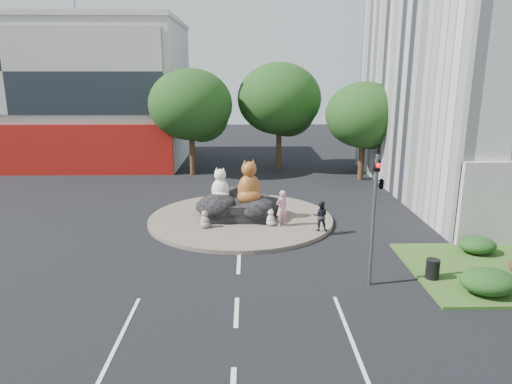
# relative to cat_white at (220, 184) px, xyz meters

# --- Properties ---
(ground) EXTENTS (120.00, 120.00, 0.00)m
(ground) POSITION_rel_cat_white_xyz_m (1.08, -9.99, -2.03)
(ground) COLOR black
(ground) RESTS_ON ground
(roundabout_island) EXTENTS (10.00, 10.00, 0.20)m
(roundabout_island) POSITION_rel_cat_white_xyz_m (1.08, 0.01, -1.93)
(roundabout_island) COLOR brown
(roundabout_island) RESTS_ON ground
(rock_plinth) EXTENTS (3.20, 2.60, 0.90)m
(rock_plinth) POSITION_rel_cat_white_xyz_m (1.08, 0.01, -1.38)
(rock_plinth) COLOR black
(rock_plinth) RESTS_ON roundabout_island
(shophouse_block) EXTENTS (25.20, 12.30, 17.40)m
(shophouse_block) POSITION_rel_cat_white_xyz_m (-16.92, 17.93, 4.15)
(shophouse_block) COLOR beige
(shophouse_block) RESTS_ON ground
(tree_left) EXTENTS (6.46, 6.46, 8.27)m
(tree_left) POSITION_rel_cat_white_xyz_m (-2.85, 12.08, 3.21)
(tree_left) COLOR #382314
(tree_left) RESTS_ON ground
(tree_mid) EXTENTS (6.84, 6.84, 8.76)m
(tree_mid) POSITION_rel_cat_white_xyz_m (4.15, 14.08, 3.52)
(tree_mid) COLOR #382314
(tree_mid) RESTS_ON ground
(tree_right) EXTENTS (5.70, 5.70, 7.30)m
(tree_right) POSITION_rel_cat_white_xyz_m (10.15, 10.08, 2.60)
(tree_right) COLOR #382314
(tree_right) RESTS_ON ground
(hedge_near_green) EXTENTS (2.00, 1.60, 0.90)m
(hedge_near_green) POSITION_rel_cat_white_xyz_m (10.08, -8.99, -1.46)
(hedge_near_green) COLOR #163711
(hedge_near_green) RESTS_ON grass_verge
(hedge_back_green) EXTENTS (1.60, 1.28, 0.72)m
(hedge_back_green) POSITION_rel_cat_white_xyz_m (11.58, -5.19, -1.55)
(hedge_back_green) COLOR #163711
(hedge_back_green) RESTS_ON grass_verge
(traffic_light) EXTENTS (0.44, 1.24, 5.00)m
(traffic_light) POSITION_rel_cat_white_xyz_m (6.18, -7.99, 1.59)
(traffic_light) COLOR #595B60
(traffic_light) RESTS_ON ground
(street_lamp) EXTENTS (2.34, 0.22, 8.06)m
(street_lamp) POSITION_rel_cat_white_xyz_m (13.90, -1.99, 2.52)
(street_lamp) COLOR #595B60
(street_lamp) RESTS_ON ground
(cat_white) EXTENTS (1.32, 1.21, 1.87)m
(cat_white) POSITION_rel_cat_white_xyz_m (0.00, 0.00, 0.00)
(cat_white) COLOR silver
(cat_white) RESTS_ON rock_plinth
(cat_tabby) EXTENTS (1.77, 1.66, 2.37)m
(cat_tabby) POSITION_rel_cat_white_xyz_m (1.55, -0.37, 0.25)
(cat_tabby) COLOR #BC7927
(cat_tabby) RESTS_ON rock_plinth
(kitten_calico) EXTENTS (0.68, 0.64, 0.93)m
(kitten_calico) POSITION_rel_cat_white_xyz_m (-0.71, -1.73, -1.37)
(kitten_calico) COLOR beige
(kitten_calico) RESTS_ON roundabout_island
(kitten_white) EXTENTS (0.70, 0.71, 0.89)m
(kitten_white) POSITION_rel_cat_white_xyz_m (2.65, -1.47, -1.39)
(kitten_white) COLOR beige
(kitten_white) RESTS_ON roundabout_island
(pedestrian_pink) EXTENTS (0.82, 0.75, 1.87)m
(pedestrian_pink) POSITION_rel_cat_white_xyz_m (3.21, -1.52, -0.90)
(pedestrian_pink) COLOR pink
(pedestrian_pink) RESTS_ON roundabout_island
(pedestrian_dark) EXTENTS (0.82, 0.68, 1.52)m
(pedestrian_dark) POSITION_rel_cat_white_xyz_m (5.08, -2.30, -1.07)
(pedestrian_dark) COLOR black
(pedestrian_dark) RESTS_ON roundabout_island
(parked_car) EXTENTS (5.20, 2.19, 1.67)m
(parked_car) POSITION_rel_cat_white_xyz_m (-15.27, 12.89, -1.20)
(parked_car) COLOR #9D9EA4
(parked_car) RESTS_ON ground
(litter_bin) EXTENTS (0.54, 0.54, 0.77)m
(litter_bin) POSITION_rel_cat_white_xyz_m (8.58, -7.72, -1.53)
(litter_bin) COLOR black
(litter_bin) RESTS_ON grass_verge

